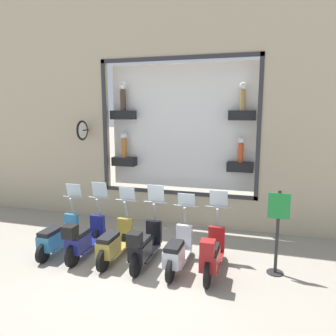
% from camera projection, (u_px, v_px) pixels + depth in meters
% --- Properties ---
extents(ground_plane, '(120.00, 120.00, 0.00)m').
position_uv_depth(ground_plane, '(135.00, 275.00, 7.08)').
color(ground_plane, gray).
extents(building_facade, '(1.24, 36.00, 8.30)m').
position_uv_depth(building_facade, '(179.00, 86.00, 9.75)').
color(building_facade, tan).
rests_on(building_facade, ground_plane).
extents(scooter_red_0, '(1.81, 0.60, 1.68)m').
position_uv_depth(scooter_red_0, '(212.00, 254.00, 6.98)').
color(scooter_red_0, black).
rests_on(scooter_red_0, ground_plane).
extents(scooter_silver_1, '(1.80, 0.61, 1.55)m').
position_uv_depth(scooter_silver_1, '(177.00, 252.00, 7.25)').
color(scooter_silver_1, black).
rests_on(scooter_silver_1, ground_plane).
extents(scooter_black_2, '(1.81, 0.61, 1.72)m').
position_uv_depth(scooter_black_2, '(144.00, 246.00, 7.41)').
color(scooter_black_2, black).
rests_on(scooter_black_2, ground_plane).
extents(scooter_olive_3, '(1.80, 0.60, 1.60)m').
position_uv_depth(scooter_olive_3, '(114.00, 243.00, 7.69)').
color(scooter_olive_3, black).
rests_on(scooter_olive_3, ground_plane).
extents(scooter_navy_4, '(1.81, 0.60, 1.69)m').
position_uv_depth(scooter_navy_4, '(84.00, 238.00, 7.85)').
color(scooter_navy_4, black).
rests_on(scooter_navy_4, ground_plane).
extents(scooter_teal_5, '(1.79, 0.61, 1.59)m').
position_uv_depth(scooter_teal_5, '(57.00, 237.00, 8.12)').
color(scooter_teal_5, black).
rests_on(scooter_teal_5, ground_plane).
extents(shop_sign_post, '(0.36, 0.45, 1.85)m').
position_uv_depth(shop_sign_post, '(278.00, 229.00, 6.98)').
color(shop_sign_post, '#232326').
rests_on(shop_sign_post, ground_plane).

